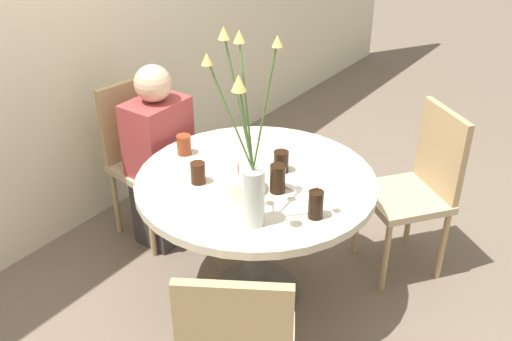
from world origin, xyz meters
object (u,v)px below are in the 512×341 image
at_px(chair_far_back, 143,151).
at_px(drink_glass_3, 198,173).
at_px(birthday_cake, 238,181).
at_px(flower_vase, 250,171).
at_px(drink_glass_0, 316,205).
at_px(drink_glass_1, 281,162).
at_px(drink_glass_4, 184,145).
at_px(person_woman, 160,163).
at_px(drink_glass_2, 278,179).
at_px(chair_right_flank, 419,182).
at_px(side_plate, 301,182).

relative_size(chair_far_back, drink_glass_3, 9.10).
xyz_separation_m(birthday_cake, flower_vase, (-0.17, -0.20, 0.20)).
bearing_deg(chair_far_back, drink_glass_0, -92.94).
xyz_separation_m(drink_glass_1, drink_glass_4, (-0.14, 0.50, -0.00)).
bearing_deg(chair_far_back, person_woman, -90.00).
bearing_deg(drink_glass_2, flower_vase, -170.79).
bearing_deg(drink_glass_4, chair_far_back, 73.84).
relative_size(birthday_cake, flower_vase, 0.27).
bearing_deg(person_woman, chair_far_back, 82.47).
bearing_deg(drink_glass_2, drink_glass_3, 113.33).
relative_size(drink_glass_2, person_woman, 0.12).
relative_size(chair_far_back, birthday_cake, 4.32).
distance_m(chair_far_back, drink_glass_4, 0.53).
bearing_deg(drink_glass_3, drink_glass_1, -39.09).
bearing_deg(drink_glass_0, chair_far_back, 79.53).
xyz_separation_m(drink_glass_0, drink_glass_2, (0.08, 0.24, 0.00)).
bearing_deg(chair_right_flank, person_woman, -116.79).
relative_size(drink_glass_2, drink_glass_3, 1.31).
bearing_deg(drink_glass_4, chair_right_flank, -53.54).
relative_size(chair_far_back, drink_glass_4, 9.04).
distance_m(drink_glass_1, drink_glass_3, 0.40).
bearing_deg(drink_glass_3, side_plate, -54.95).
distance_m(chair_right_flank, drink_glass_0, 0.88).
xyz_separation_m(flower_vase, person_woman, (0.41, 0.93, -0.45)).
relative_size(chair_right_flank, flower_vase, 1.15).
distance_m(side_plate, drink_glass_1, 0.15).
distance_m(birthday_cake, side_plate, 0.30).
bearing_deg(drink_glass_0, drink_glass_1, 53.89).
relative_size(drink_glass_3, drink_glass_4, 0.99).
distance_m(chair_far_back, drink_glass_3, 0.80).
height_order(side_plate, drink_glass_1, drink_glass_1).
relative_size(chair_far_back, side_plate, 5.40).
distance_m(drink_glass_4, person_woman, 0.41).
relative_size(birthday_cake, drink_glass_3, 2.11).
bearing_deg(drink_glass_0, chair_right_flank, -10.68).
bearing_deg(chair_far_back, side_plate, -84.25).
xyz_separation_m(chair_right_flank, drink_glass_0, (-0.83, 0.16, 0.24)).
height_order(chair_right_flank, side_plate, chair_right_flank).
xyz_separation_m(side_plate, drink_glass_1, (0.04, 0.14, 0.05)).
distance_m(flower_vase, drink_glass_1, 0.49).
bearing_deg(chair_far_back, flower_vase, -103.97).
relative_size(drink_glass_3, person_woman, 0.09).
bearing_deg(drink_glass_2, drink_glass_0, -107.83).
xyz_separation_m(drink_glass_0, drink_glass_4, (0.11, 0.83, -0.01)).
xyz_separation_m(birthday_cake, person_woman, (0.23, 0.73, -0.24)).
xyz_separation_m(birthday_cake, side_plate, (0.22, -0.20, -0.04)).
distance_m(drink_glass_2, drink_glass_4, 0.59).
bearing_deg(drink_glass_3, drink_glass_4, 54.24).
relative_size(chair_right_flank, drink_glass_4, 9.04).
distance_m(drink_glass_1, drink_glass_4, 0.52).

